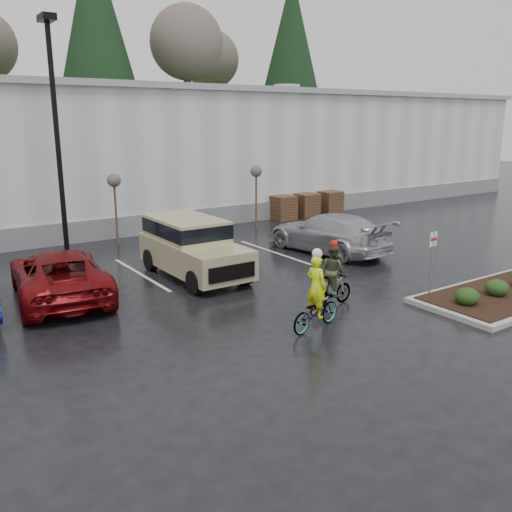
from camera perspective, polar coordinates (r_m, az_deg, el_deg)
ground at (r=14.98m, az=9.15°, el=-7.46°), size 120.00×120.00×0.00m
warehouse at (r=33.50m, az=-17.69°, el=10.41°), size 60.50×15.50×7.20m
wooded_ridge at (r=55.93m, az=-24.67°, el=10.40°), size 80.00×25.00×6.00m
lamppost at (r=22.75m, az=-20.39°, el=13.86°), size 0.50×1.00×9.22m
sapling_mid at (r=24.59m, az=-14.71°, el=7.31°), size 0.60×0.60×3.20m
sapling_east at (r=28.00m, az=0.01°, el=8.56°), size 0.60×0.60×3.20m
pallet_stack_a at (r=30.51m, az=2.85°, el=5.12°), size 1.20×1.20×1.35m
pallet_stack_b at (r=31.56m, az=5.33°, el=5.38°), size 1.20×1.20×1.35m
pallet_stack_c at (r=32.72m, az=7.77°, el=5.62°), size 1.20×1.20×1.35m
shrub_a at (r=17.16m, az=21.35°, el=-3.99°), size 0.70×0.70×0.52m
shrub_b at (r=18.38m, az=24.02°, el=-3.08°), size 0.70×0.70×0.52m
fire_lane_sign at (r=17.41m, az=18.04°, el=-0.05°), size 0.30×0.05×2.20m
car_red at (r=17.99m, az=-20.03°, el=-1.83°), size 3.28×5.91×1.56m
suv_tan at (r=19.30m, az=-6.49°, el=0.77°), size 2.20×5.10×2.06m
car_far_silver at (r=23.06m, az=7.57°, el=2.44°), size 2.99×5.95×1.66m
cyclist_hivis at (r=14.58m, az=6.30°, el=-5.07°), size 1.93×1.01×2.22m
cyclist_olive at (r=16.37m, az=8.05°, el=-2.71°), size 1.60×0.78×2.04m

